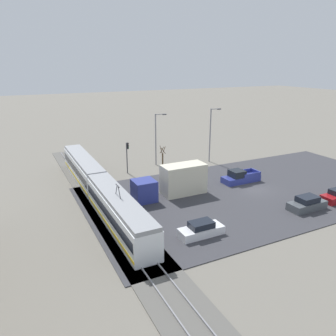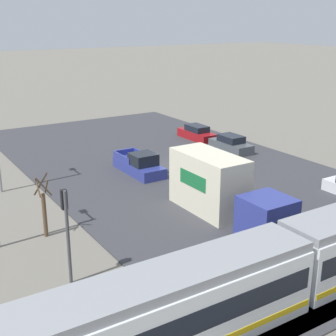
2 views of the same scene
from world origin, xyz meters
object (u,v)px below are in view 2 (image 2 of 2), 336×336
at_px(sedan_car_0, 197,133).
at_px(sedan_car_2, 231,145).
at_px(box_truck, 221,190).
at_px(street_tree, 44,209).
at_px(pickup_truck, 140,165).
at_px(traffic_light_pole, 66,223).
at_px(light_rail_tram, 292,265).

xyz_separation_m(sedan_car_0, sedan_car_2, (-0.02, 5.48, 0.03)).
bearing_deg(box_truck, street_tree, -17.67).
xyz_separation_m(pickup_truck, sedan_car_0, (-10.50, -6.63, -0.07)).
bearing_deg(traffic_light_pole, sedan_car_2, -147.10).
bearing_deg(pickup_truck, street_tree, 35.03).
height_order(pickup_truck, sedan_car_2, pickup_truck).
bearing_deg(sedan_car_0, box_truck, 58.65).
xyz_separation_m(sedan_car_2, street_tree, (20.71, 8.29, 1.00)).
distance_m(pickup_truck, sedan_car_0, 12.42).
bearing_deg(traffic_light_pole, box_truck, -168.41).
bearing_deg(sedan_car_0, sedan_car_2, 90.22).
xyz_separation_m(box_truck, sedan_car_0, (-10.39, -17.05, -1.15)).
height_order(sedan_car_0, traffic_light_pole, traffic_light_pole).
distance_m(box_truck, traffic_light_pole, 11.24).
xyz_separation_m(light_rail_tram, pickup_truck, (-2.93, -19.24, -0.91)).
distance_m(sedan_car_2, street_tree, 22.33).
bearing_deg(street_tree, traffic_light_pole, 83.38).
distance_m(sedan_car_0, traffic_light_pole, 28.86).
bearing_deg(street_tree, sedan_car_0, -146.35).
bearing_deg(pickup_truck, box_truck, 90.63).
relative_size(box_truck, sedan_car_0, 1.97).
xyz_separation_m(sedan_car_2, traffic_light_pole, (21.35, 13.81, 2.37)).
bearing_deg(traffic_light_pole, sedan_car_0, -137.86).
xyz_separation_m(pickup_truck, sedan_car_2, (-10.52, -1.15, -0.04)).
xyz_separation_m(box_truck, sedan_car_2, (-10.41, -11.57, -1.11)).
bearing_deg(pickup_truck, traffic_light_pole, 49.48).
height_order(light_rail_tram, pickup_truck, light_rail_tram).
bearing_deg(sedan_car_0, light_rail_tram, 62.55).
xyz_separation_m(box_truck, street_tree, (10.30, -3.28, -0.12)).
relative_size(sedan_car_0, street_tree, 1.27).
height_order(box_truck, sedan_car_2, box_truck).
distance_m(light_rail_tram, sedan_car_2, 24.44).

